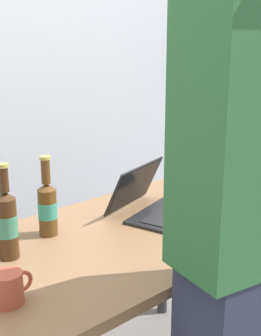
{
  "coord_description": "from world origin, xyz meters",
  "views": [
    {
      "loc": [
        -1.03,
        -1.2,
        1.45
      ],
      "look_at": [
        0.05,
        0.0,
        0.99
      ],
      "focal_mm": 48.87,
      "sensor_mm": 36.0,
      "label": 1
    }
  ],
  "objects_px": {
    "laptop": "(156,204)",
    "beer_bottle_amber": "(47,206)",
    "coffee_mug": "(9,288)",
    "beer_bottle_brown": "(7,222)",
    "person_figure": "(248,244)"
  },
  "relations": [
    {
      "from": "beer_bottle_brown",
      "to": "coffee_mug",
      "type": "relative_size",
      "value": 2.7
    },
    {
      "from": "person_figure",
      "to": "coffee_mug",
      "type": "distance_m",
      "value": 0.68
    },
    {
      "from": "beer_bottle_brown",
      "to": "beer_bottle_amber",
      "type": "relative_size",
      "value": 1.08
    },
    {
      "from": "person_figure",
      "to": "beer_bottle_brown",
      "type": "bearing_deg",
      "value": 120.6
    },
    {
      "from": "laptop",
      "to": "beer_bottle_amber",
      "type": "height_order",
      "value": "beer_bottle_amber"
    },
    {
      "from": "beer_bottle_amber",
      "to": "person_figure",
      "type": "relative_size",
      "value": 0.17
    },
    {
      "from": "coffee_mug",
      "to": "laptop",
      "type": "bearing_deg",
      "value": 14.71
    },
    {
      "from": "coffee_mug",
      "to": "beer_bottle_brown",
      "type": "bearing_deg",
      "value": 62.31
    },
    {
      "from": "beer_bottle_amber",
      "to": "laptop",
      "type": "bearing_deg",
      "value": -15.12
    },
    {
      "from": "laptop",
      "to": "beer_bottle_brown",
      "type": "distance_m",
      "value": 0.65
    },
    {
      "from": "beer_bottle_amber",
      "to": "person_figure",
      "type": "distance_m",
      "value": 0.76
    },
    {
      "from": "beer_bottle_brown",
      "to": "person_figure",
      "type": "height_order",
      "value": "person_figure"
    },
    {
      "from": "coffee_mug",
      "to": "person_figure",
      "type": "bearing_deg",
      "value": -38.14
    },
    {
      "from": "beer_bottle_brown",
      "to": "beer_bottle_amber",
      "type": "xyz_separation_m",
      "value": [
        0.2,
        0.07,
        -0.01
      ]
    },
    {
      "from": "beer_bottle_amber",
      "to": "coffee_mug",
      "type": "xyz_separation_m",
      "value": [
        -0.33,
        -0.32,
        -0.07
      ]
    }
  ]
}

